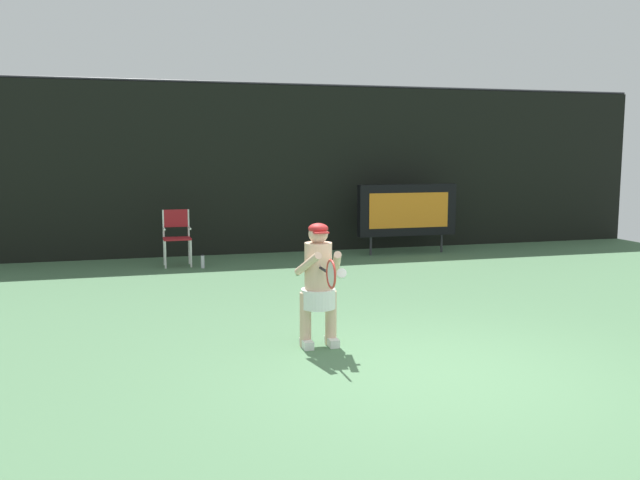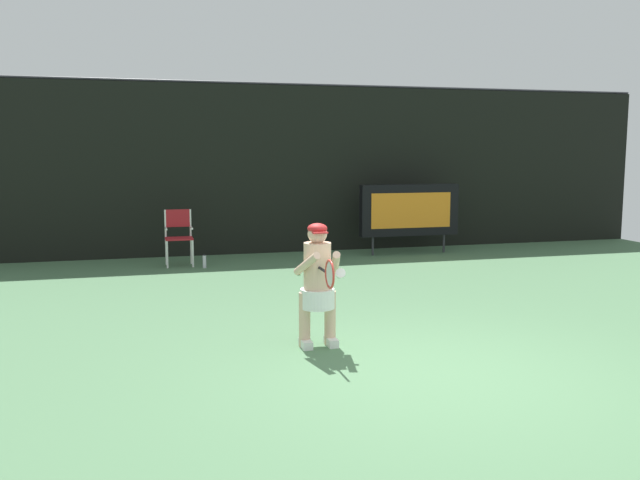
# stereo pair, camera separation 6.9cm
# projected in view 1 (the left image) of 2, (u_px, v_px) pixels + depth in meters

# --- Properties ---
(ground) EXTENTS (18.00, 22.00, 0.03)m
(ground) POSITION_uv_depth(u_px,v_px,m) (449.00, 381.00, 6.55)
(ground) COLOR #496F4B
(backdrop_screen) EXTENTS (18.00, 0.12, 3.66)m
(backdrop_screen) POSITION_uv_depth(u_px,v_px,m) (269.00, 169.00, 14.60)
(backdrop_screen) COLOR black
(backdrop_screen) RESTS_ON ground
(scoreboard) EXTENTS (2.20, 0.21, 1.50)m
(scoreboard) POSITION_uv_depth(u_px,v_px,m) (407.00, 210.00, 14.52)
(scoreboard) COLOR black
(scoreboard) RESTS_ON ground
(umpire_chair) EXTENTS (0.52, 0.44, 1.08)m
(umpire_chair) POSITION_uv_depth(u_px,v_px,m) (177.00, 234.00, 13.04)
(umpire_chair) COLOR white
(umpire_chair) RESTS_ON ground
(water_bottle) EXTENTS (0.07, 0.07, 0.27)m
(water_bottle) POSITION_uv_depth(u_px,v_px,m) (203.00, 262.00, 12.82)
(water_bottle) COLOR silver
(water_bottle) RESTS_ON ground
(tennis_player) EXTENTS (0.53, 0.61, 1.40)m
(tennis_player) POSITION_uv_depth(u_px,v_px,m) (319.00, 281.00, 7.61)
(tennis_player) COLOR white
(tennis_player) RESTS_ON ground
(tennis_racket) EXTENTS (0.03, 0.60, 0.31)m
(tennis_racket) POSITION_uv_depth(u_px,v_px,m) (330.00, 274.00, 7.08)
(tennis_racket) COLOR black
(tennis_ball_loose) EXTENTS (0.07, 0.07, 0.07)m
(tennis_ball_loose) POSITION_uv_depth(u_px,v_px,m) (297.00, 273.00, 12.11)
(tennis_ball_loose) COLOR #CCDB3D
(tennis_ball_loose) RESTS_ON ground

